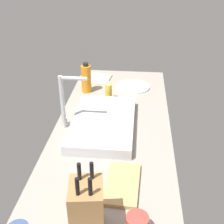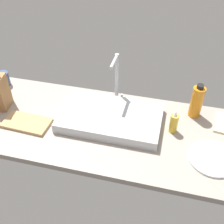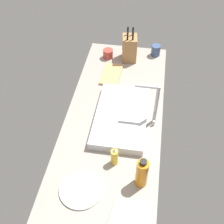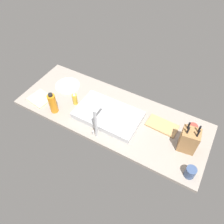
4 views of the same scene
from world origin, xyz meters
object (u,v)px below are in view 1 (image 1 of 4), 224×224
at_px(cutting_board, 122,184).
at_px(soap_bottle, 109,91).
at_px(dish_towel, 98,79).
at_px(dinner_plate, 133,87).
at_px(water_bottle, 86,78).
at_px(faucet, 65,98).
at_px(knife_block, 87,209).
at_px(sink_basin, 103,123).

distance_m(cutting_board, soap_bottle, 0.83).
bearing_deg(dish_towel, dinner_plate, -113.61).
bearing_deg(soap_bottle, water_bottle, 56.85).
bearing_deg(soap_bottle, dish_towel, 19.78).
bearing_deg(faucet, dish_towel, -6.40).
bearing_deg(soap_bottle, knife_block, -178.01).
xyz_separation_m(knife_block, dish_towel, (1.39, 0.16, -0.10)).
distance_m(knife_block, dish_towel, 1.41).
distance_m(faucet, cutting_board, 0.59).
height_order(cutting_board, water_bottle, water_bottle).
bearing_deg(dish_towel, soap_bottle, -160.22).
height_order(faucet, soap_bottle, faucet).
relative_size(faucet, dish_towel, 1.55).
distance_m(cutting_board, water_bottle, 0.99).
relative_size(knife_block, cutting_board, 1.05).
distance_m(water_bottle, dinner_plate, 0.36).
height_order(soap_bottle, water_bottle, water_bottle).
height_order(faucet, dish_towel, faucet).
xyz_separation_m(water_bottle, dinner_plate, (0.10, -0.33, -0.09)).
height_order(water_bottle, dinner_plate, water_bottle).
xyz_separation_m(faucet, knife_block, (-0.69, -0.24, -0.08)).
bearing_deg(dinner_plate, dish_towel, 66.39).
bearing_deg(water_bottle, dish_towel, -12.75).
xyz_separation_m(faucet, water_bottle, (0.48, -0.03, -0.09)).
bearing_deg(dish_towel, knife_block, -173.57).
bearing_deg(knife_block, faucet, 11.25).
height_order(cutting_board, dinner_plate, cutting_board).
bearing_deg(soap_bottle, dinner_plate, -36.47).
bearing_deg(dish_towel, sink_basin, -169.57).
distance_m(cutting_board, dinner_plate, 1.03).
relative_size(water_bottle, dish_towel, 1.05).
height_order(knife_block, water_bottle, knife_block).
height_order(sink_basin, knife_block, knife_block).
height_order(knife_block, cutting_board, knife_block).
bearing_deg(sink_basin, soap_bottle, 1.15).
distance_m(cutting_board, dish_towel, 1.18).
distance_m(faucet, knife_block, 0.73).
height_order(faucet, cutting_board, faucet).
height_order(cutting_board, dish_towel, cutting_board).
xyz_separation_m(faucet, dish_towel, (0.71, -0.08, -0.18)).
xyz_separation_m(cutting_board, dinner_plate, (1.03, -0.01, -0.00)).
bearing_deg(dinner_plate, knife_block, 174.58).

